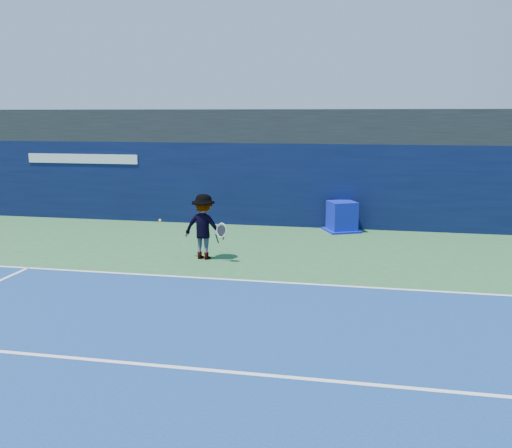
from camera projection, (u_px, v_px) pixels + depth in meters
The scene contains 8 objects.
ground at pixel (168, 321), 11.30m from camera, with size 80.00×80.00×0.00m, color #2C6334.
baseline at pixel (209, 278), 14.19m from camera, with size 24.00×0.10×0.01m, color white.
service_line at pixel (126, 363), 9.37m from camera, with size 24.00×0.10×0.01m, color white.
stadium_band at pixel (269, 126), 21.69m from camera, with size 36.00×3.00×1.20m, color black.
back_wall_assembly at pixel (264, 183), 21.13m from camera, with size 36.00×1.03×3.00m.
equipment_cart at pixel (342, 218), 19.86m from camera, with size 1.45×1.45×1.05m.
tennis_player at pixel (204, 227), 16.02m from camera, with size 1.39×0.84×1.84m.
tennis_ball at pixel (160, 220), 15.92m from camera, with size 0.07×0.07×0.07m.
Camera 1 is at (3.81, -10.18, 4.03)m, focal length 40.00 mm.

